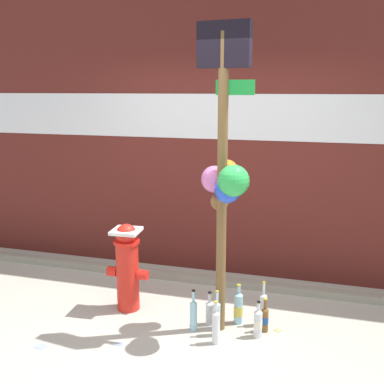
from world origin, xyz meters
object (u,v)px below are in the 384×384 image
at_px(bottle_6, 217,317).
at_px(bottle_7, 216,326).
at_px(bottle_1, 265,319).
at_px(bottle_3, 210,312).
at_px(fire_hydrant, 127,265).
at_px(bottle_2, 258,323).
at_px(bottle_0, 238,308).
at_px(bottle_8, 263,308).
at_px(memorial_post, 224,164).
at_px(bottle_4, 220,310).
at_px(bottle_5, 193,314).

relative_size(bottle_6, bottle_7, 1.08).
relative_size(bottle_1, bottle_3, 0.99).
bearing_deg(fire_hydrant, bottle_2, -7.96).
height_order(bottle_0, bottle_1, bottle_0).
relative_size(fire_hydrant, bottle_8, 2.04).
height_order(memorial_post, bottle_8, memorial_post).
bearing_deg(bottle_1, fire_hydrant, 177.00).
relative_size(fire_hydrant, bottle_7, 2.23).
bearing_deg(bottle_7, bottle_3, 112.80).
distance_m(bottle_1, bottle_6, 0.44).
distance_m(fire_hydrant, bottle_3, 0.91).
height_order(bottle_4, bottle_6, bottle_6).
bearing_deg(bottle_5, bottle_1, 13.82).
bearing_deg(bottle_4, bottle_6, -85.28).
distance_m(bottle_1, bottle_4, 0.42).
height_order(bottle_1, bottle_2, bottle_2).
relative_size(bottle_0, bottle_5, 0.98).
bearing_deg(bottle_8, bottle_5, -156.30).
distance_m(bottle_2, bottle_8, 0.22).
height_order(bottle_0, bottle_8, bottle_8).
bearing_deg(bottle_0, bottle_2, -43.02).
bearing_deg(bottle_4, bottle_5, -137.14).
xyz_separation_m(bottle_6, bottle_8, (0.37, 0.29, -0.00)).
bearing_deg(bottle_3, bottle_5, -129.83).
distance_m(memorial_post, bottle_2, 1.41).
bearing_deg(bottle_5, bottle_3, 50.17).
bearing_deg(bottle_4, bottle_2, -21.86).
bearing_deg(fire_hydrant, bottle_7, -21.70).
xyz_separation_m(bottle_5, bottle_7, (0.24, -0.16, 0.01)).
distance_m(bottle_2, bottle_6, 0.36).
bearing_deg(bottle_7, memorial_post, 89.32).
relative_size(bottle_2, bottle_6, 0.80).
height_order(bottle_2, bottle_4, bottle_2).
bearing_deg(fire_hydrant, bottle_0, 0.69).
distance_m(bottle_4, bottle_5, 0.28).
bearing_deg(bottle_7, bottle_5, 145.98).
bearing_deg(bottle_3, bottle_7, -67.20).
height_order(bottle_7, bottle_8, bottle_8).
bearing_deg(bottle_0, bottle_4, -163.59).
bearing_deg(bottle_0, bottle_3, -158.51).
bearing_deg(bottle_6, bottle_7, -81.29).
bearing_deg(bottle_3, bottle_1, 1.59).
xyz_separation_m(bottle_0, bottle_3, (-0.25, -0.10, -0.03)).
xyz_separation_m(bottle_0, bottle_7, (-0.12, -0.40, 0.01)).
distance_m(bottle_3, bottle_8, 0.49).
distance_m(bottle_2, bottle_3, 0.47).
bearing_deg(bottle_8, fire_hydrant, -178.47).
bearing_deg(bottle_1, bottle_3, -178.41).
height_order(fire_hydrant, bottle_7, fire_hydrant).
relative_size(bottle_1, bottle_4, 1.03).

